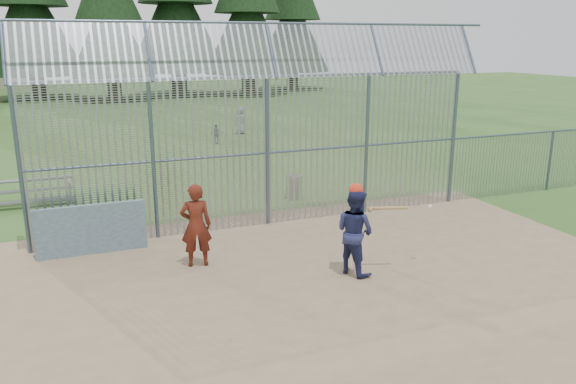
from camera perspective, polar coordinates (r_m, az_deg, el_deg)
name	(u,v)px	position (r m, az deg, el deg)	size (l,w,h in m)	color
ground	(321,271)	(12.46, 3.40, -8.04)	(120.00, 120.00, 0.00)	#2D511E
dirt_infield	(331,280)	(12.05, 4.41, -8.87)	(14.00, 10.00, 0.02)	#756047
dugout_wall	(91,229)	(13.95, -19.34, -3.61)	(2.50, 0.12, 1.20)	#38566B
batter	(355,232)	(12.09, 6.80, -4.01)	(0.91, 0.71, 1.87)	#222650
onlooker	(196,225)	(12.55, -9.33, -3.35)	(0.69, 0.45, 1.89)	maroon
bg_kid_standing	(240,120)	(30.27, -4.86, 7.25)	(0.72, 0.47, 1.48)	slate
bg_kid_seated	(216,134)	(27.59, -7.28, 5.89)	(0.58, 0.24, 0.98)	slate
batting_gear	(362,193)	(11.88, 7.52, -0.11)	(1.96, 0.47, 0.70)	red
trash_can	(294,187)	(17.88, 0.61, 0.53)	(0.56, 0.56, 0.82)	gray
bleacher	(21,193)	(18.94, -25.48, -0.05)	(3.00, 0.95, 0.72)	gray
backstop_fence	(330,136)	(15.54, 4.30, 5.72)	(20.09, 0.81, 5.30)	#47566B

